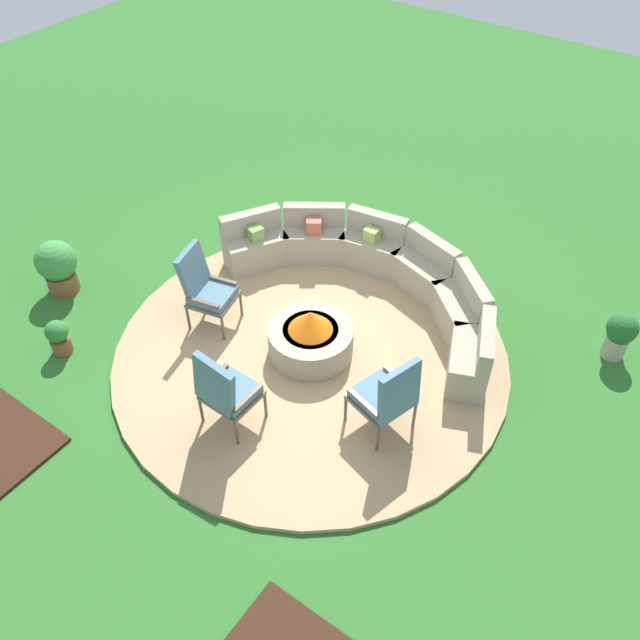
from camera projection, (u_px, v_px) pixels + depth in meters
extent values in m
plane|color=#2D6B28|center=(311.00, 355.00, 8.40)|extent=(24.00, 24.00, 0.00)
cylinder|color=tan|center=(311.00, 353.00, 8.38)|extent=(4.93, 4.93, 0.06)
cylinder|color=#9E937F|center=(311.00, 340.00, 8.22)|extent=(1.06, 1.06, 0.39)
cylinder|color=black|center=(311.00, 331.00, 8.11)|extent=(0.69, 0.69, 0.06)
cone|color=orange|center=(310.00, 321.00, 7.99)|extent=(0.55, 0.55, 0.28)
cube|color=#9E937F|center=(468.00, 363.00, 7.89)|extent=(0.75, 0.97, 0.48)
cube|color=#9E937F|center=(486.00, 341.00, 7.59)|extent=(0.48, 0.86, 0.32)
cube|color=#9E937F|center=(457.00, 314.00, 8.50)|extent=(0.95, 0.91, 0.48)
cube|color=#9E937F|center=(473.00, 289.00, 8.24)|extent=(0.75, 0.70, 0.32)
cube|color=#9E937F|center=(422.00, 276.00, 9.05)|extent=(0.96, 0.68, 0.48)
cube|color=#9E937F|center=(433.00, 248.00, 8.84)|extent=(0.88, 0.40, 0.32)
cube|color=#9E937F|center=(372.00, 252.00, 9.44)|extent=(0.93, 0.58, 0.48)
cube|color=#9E937F|center=(377.00, 223.00, 9.25)|extent=(0.88, 0.29, 0.32)
cube|color=#9E937F|center=(314.00, 244.00, 9.58)|extent=(0.97, 0.86, 0.48)
cube|color=#9E937F|center=(314.00, 215.00, 9.41)|extent=(0.81, 0.62, 0.32)
cube|color=#9E937F|center=(256.00, 251.00, 9.46)|extent=(0.83, 0.98, 0.48)
cube|color=#9E937F|center=(251.00, 222.00, 9.27)|extent=(0.58, 0.83, 0.32)
cube|color=#93B756|center=(372.00, 235.00, 9.17)|extent=(0.19, 0.17, 0.19)
cube|color=#BC5B47|center=(314.00, 226.00, 9.31)|extent=(0.28, 0.27, 0.21)
cube|color=#70A34C|center=(256.00, 234.00, 9.19)|extent=(0.22, 0.24, 0.19)
cylinder|color=brown|center=(241.00, 304.00, 8.72)|extent=(0.04, 0.04, 0.38)
cylinder|color=brown|center=(223.00, 329.00, 8.38)|extent=(0.04, 0.04, 0.38)
cylinder|color=brown|center=(207.00, 295.00, 8.85)|extent=(0.04, 0.04, 0.38)
cylinder|color=brown|center=(188.00, 318.00, 8.52)|extent=(0.04, 0.04, 0.38)
cube|color=brown|center=(213.00, 299.00, 8.47)|extent=(0.65, 0.64, 0.05)
cube|color=slate|center=(212.00, 295.00, 8.42)|extent=(0.59, 0.59, 0.09)
cube|color=slate|center=(194.00, 273.00, 8.29)|extent=(0.29, 0.54, 0.69)
cube|color=brown|center=(221.00, 280.00, 8.54)|extent=(0.46, 0.15, 0.04)
cube|color=brown|center=(203.00, 302.00, 8.22)|extent=(0.46, 0.15, 0.04)
cylinder|color=brown|center=(230.00, 384.00, 7.72)|extent=(0.04, 0.04, 0.38)
cylinder|color=brown|center=(265.00, 405.00, 7.49)|extent=(0.04, 0.04, 0.38)
cylinder|color=brown|center=(201.00, 410.00, 7.43)|extent=(0.04, 0.04, 0.38)
cylinder|color=brown|center=(237.00, 433.00, 7.20)|extent=(0.04, 0.04, 0.38)
cube|color=brown|center=(232.00, 395.00, 7.31)|extent=(0.58, 0.53, 0.05)
cube|color=slate|center=(231.00, 391.00, 7.26)|extent=(0.53, 0.49, 0.09)
cube|color=slate|center=(214.00, 385.00, 6.93)|extent=(0.60, 0.09, 0.75)
cube|color=brown|center=(213.00, 377.00, 7.33)|extent=(0.06, 0.44, 0.04)
cube|color=brown|center=(248.00, 398.00, 7.11)|extent=(0.06, 0.44, 0.04)
cylinder|color=brown|center=(346.00, 409.00, 7.45)|extent=(0.04, 0.04, 0.38)
cylinder|color=brown|center=(382.00, 385.00, 7.70)|extent=(0.04, 0.04, 0.38)
cylinder|color=brown|center=(378.00, 439.00, 7.14)|extent=(0.04, 0.04, 0.38)
cylinder|color=brown|center=(415.00, 414.00, 7.39)|extent=(0.04, 0.04, 0.38)
cube|color=brown|center=(381.00, 399.00, 7.27)|extent=(0.71, 0.73, 0.05)
cube|color=slate|center=(382.00, 395.00, 7.22)|extent=(0.66, 0.67, 0.09)
cube|color=slate|center=(399.00, 392.00, 6.90)|extent=(0.28, 0.58, 0.66)
cube|color=brown|center=(364.00, 403.00, 7.06)|extent=(0.48, 0.18, 0.04)
cube|color=brown|center=(400.00, 379.00, 7.30)|extent=(0.48, 0.18, 0.04)
cylinder|color=brown|center=(63.00, 281.00, 9.22)|extent=(0.42, 0.42, 0.28)
sphere|color=#3D8E42|center=(56.00, 261.00, 8.97)|extent=(0.55, 0.55, 0.55)
cylinder|color=#A89E8E|center=(615.00, 346.00, 8.29)|extent=(0.28, 0.28, 0.31)
sphere|color=#236028|center=(623.00, 328.00, 8.08)|extent=(0.38, 0.38, 0.38)
sphere|color=yellow|center=(628.00, 325.00, 8.01)|extent=(0.13, 0.13, 0.13)
cylinder|color=brown|center=(62.00, 345.00, 8.37)|extent=(0.25, 0.25, 0.21)
sphere|color=#2D7A33|center=(56.00, 331.00, 8.21)|extent=(0.28, 0.28, 0.28)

